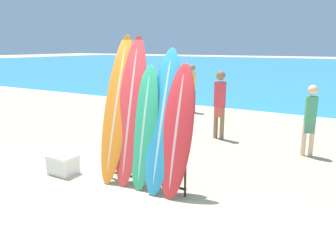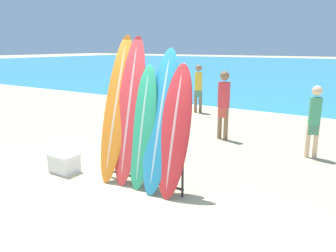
{
  "view_description": "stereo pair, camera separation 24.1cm",
  "coord_description": "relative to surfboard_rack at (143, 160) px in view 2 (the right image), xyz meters",
  "views": [
    {
      "loc": [
        3.24,
        -3.94,
        2.39
      ],
      "look_at": [
        0.23,
        1.27,
        0.92
      ],
      "focal_mm": 35.0,
      "sensor_mm": 36.0,
      "label": 1
    },
    {
      "loc": [
        3.45,
        -3.81,
        2.39
      ],
      "look_at": [
        0.23,
        1.27,
        0.92
      ],
      "focal_mm": 35.0,
      "sensor_mm": 36.0,
      "label": 2
    }
  ],
  "objects": [
    {
      "name": "surfboard_slot_2",
      "position": [
        -0.0,
        0.01,
        0.57
      ],
      "size": [
        0.49,
        0.52,
        2.1
      ],
      "color": "#289E70",
      "rests_on": "ground_plane"
    },
    {
      "name": "person_mid_beach",
      "position": [
        2.2,
        3.19,
        0.38
      ],
      "size": [
        0.26,
        0.22,
        1.59
      ],
      "rotation": [
        0.0,
        0.0,
        3.48
      ],
      "color": "beige",
      "rests_on": "ground_plane"
    },
    {
      "name": "surfboard_slot_1",
      "position": [
        -0.33,
        0.07,
        0.81
      ],
      "size": [
        0.55,
        0.66,
        2.57
      ],
      "color": "red",
      "rests_on": "ground_plane"
    },
    {
      "name": "surfboard_slot_3",
      "position": [
        0.32,
        0.06,
        0.71
      ],
      "size": [
        0.55,
        0.73,
        2.38
      ],
      "color": "teal",
      "rests_on": "ground_plane"
    },
    {
      "name": "surfboard_rack",
      "position": [
        0.0,
        0.0,
        0.0
      ],
      "size": [
        1.61,
        0.04,
        0.9
      ],
      "color": "#28282D",
      "rests_on": "ground_plane"
    },
    {
      "name": "surfboard_slot_4",
      "position": [
        0.62,
        0.01,
        0.59
      ],
      "size": [
        0.55,
        0.6,
        2.14
      ],
      "color": "red",
      "rests_on": "ground_plane"
    },
    {
      "name": "cooler_box",
      "position": [
        -1.69,
        -0.3,
        -0.29
      ],
      "size": [
        0.53,
        0.4,
        0.37
      ],
      "color": "silver",
      "rests_on": "ground_plane"
    },
    {
      "name": "ground_plane",
      "position": [
        -0.23,
        -0.47,
        -0.48
      ],
      "size": [
        160.0,
        160.0,
        0.0
      ],
      "primitive_type": "plane",
      "color": "#CCB789"
    },
    {
      "name": "surfboard_slot_0",
      "position": [
        -0.64,
        0.08,
        0.82
      ],
      "size": [
        0.54,
        0.82,
        2.6
      ],
      "color": "orange",
      "rests_on": "ground_plane"
    },
    {
      "name": "person_near_water",
      "position": [
        -0.02,
        3.52,
        0.49
      ],
      "size": [
        0.3,
        0.24,
        1.78
      ],
      "rotation": [
        0.0,
        0.0,
        6.18
      ],
      "color": "#846047",
      "rests_on": "ground_plane"
    },
    {
      "name": "person_far_left",
      "position": [
        -2.21,
        6.35,
        0.47
      ],
      "size": [
        0.3,
        0.27,
        1.74
      ],
      "rotation": [
        0.0,
        0.0,
        3.69
      ],
      "color": "#846047",
      "rests_on": "ground_plane"
    }
  ]
}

